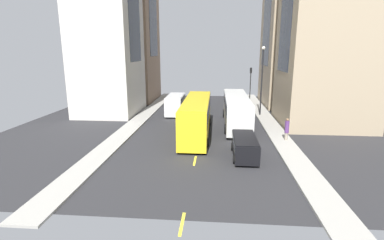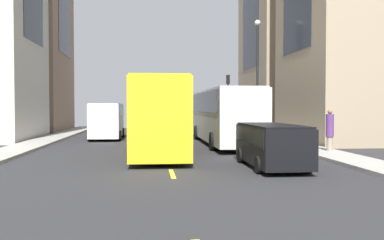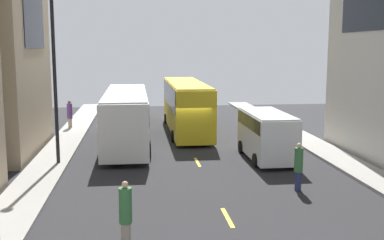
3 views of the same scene
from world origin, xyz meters
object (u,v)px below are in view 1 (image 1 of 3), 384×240
pedestrian_waiting_curb (228,95)px  city_bus_white (236,107)px  traffic_light_near_corner (251,78)px  streetcar_yellow (196,114)px  car_black_0 (245,145)px  pedestrian_walking_far (287,129)px  delivery_van_white (175,103)px  pedestrian_crossing_mid (182,99)px

pedestrian_waiting_curb → city_bus_white: bearing=-19.1°
city_bus_white → traffic_light_near_corner: (-3.32, -16.35, 1.94)m
streetcar_yellow → car_black_0: (-4.26, 6.06, -1.15)m
car_black_0 → pedestrian_waiting_curb: pedestrian_waiting_curb is taller
city_bus_white → traffic_light_near_corner: bearing=-101.5°
car_black_0 → traffic_light_near_corner: (-3.29, -26.78, 2.98)m
pedestrian_walking_far → car_black_0: bearing=93.6°
pedestrian_waiting_curb → pedestrian_walking_far: 22.21m
delivery_van_white → traffic_light_near_corner: 16.07m
delivery_van_white → pedestrian_waiting_curb: bearing=-124.3°
streetcar_yellow → pedestrian_walking_far: bearing=169.0°
pedestrian_walking_far → traffic_light_near_corner: (0.95, -22.38, 2.73)m
streetcar_yellow → traffic_light_near_corner: traffic_light_near_corner is taller
delivery_van_white → pedestrian_walking_far: delivery_van_white is taller
streetcar_yellow → car_black_0: streetcar_yellow is taller
pedestrian_crossing_mid → pedestrian_walking_far: 20.41m
streetcar_yellow → delivery_van_white: size_ratio=2.27×
car_black_0 → pedestrian_walking_far: size_ratio=2.31×
city_bus_white → pedestrian_waiting_curb: bearing=-89.0°
streetcar_yellow → pedestrian_waiting_curb: streetcar_yellow is taller
city_bus_white → pedestrian_waiting_curb: (0.27, -15.71, -0.92)m
pedestrian_waiting_curb → pedestrian_walking_far: bearing=-8.3°
pedestrian_crossing_mid → traffic_light_near_corner: traffic_light_near_corner is taller
pedestrian_waiting_curb → pedestrian_crossing_mid: bearing=-75.0°
streetcar_yellow → pedestrian_crossing_mid: 15.42m
car_black_0 → pedestrian_crossing_mid: pedestrian_crossing_mid is taller
car_black_0 → pedestrian_waiting_curb: 26.14m
traffic_light_near_corner → streetcar_yellow: bearing=70.0°
car_black_0 → traffic_light_near_corner: traffic_light_near_corner is taller
city_bus_white → pedestrian_crossing_mid: (7.46, -10.67, -0.91)m
delivery_van_white → car_black_0: bearing=116.7°
pedestrian_walking_far → delivery_van_white: bearing=5.1°
pedestrian_walking_far → traffic_light_near_corner: bearing=-40.1°
pedestrian_crossing_mid → pedestrian_waiting_curb: size_ratio=0.99×
streetcar_yellow → pedestrian_waiting_curb: size_ratio=5.92×
streetcar_yellow → traffic_light_near_corner: (-7.55, -20.73, 1.83)m
pedestrian_crossing_mid → pedestrian_waiting_curb: 8.78m
streetcar_yellow → pedestrian_walking_far: (-8.50, 1.66, -0.90)m
traffic_light_near_corner → delivery_van_white: bearing=46.2°
streetcar_yellow → city_bus_white: bearing=-134.0°
streetcar_yellow → pedestrian_walking_far: size_ratio=6.01×
city_bus_white → pedestrian_walking_far: city_bus_white is taller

